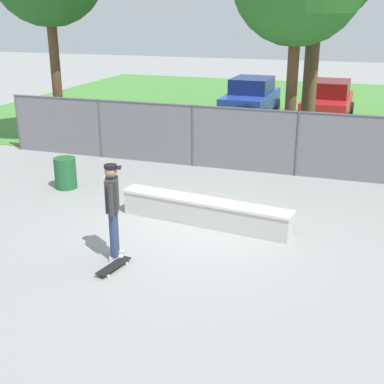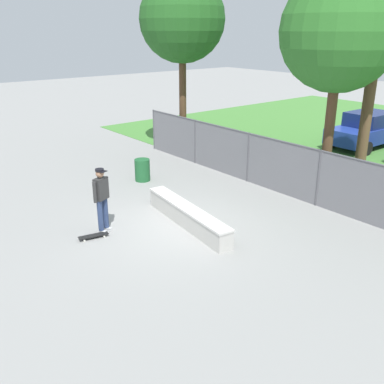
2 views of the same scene
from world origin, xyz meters
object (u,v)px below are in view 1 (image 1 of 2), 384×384
(skateboard, at_px, (114,266))
(car_blue, at_px, (251,97))
(skateboarder, at_px, (113,207))
(trash_bin, at_px, (65,173))
(concrete_ledge, at_px, (204,212))
(car_red, at_px, (328,101))

(skateboard, height_order, car_blue, car_blue)
(skateboarder, bearing_deg, trash_bin, 133.14)
(concrete_ledge, height_order, skateboarder, skateboarder)
(concrete_ledge, xyz_separation_m, car_red, (1.62, 12.21, 0.55))
(concrete_ledge, height_order, car_red, car_red)
(concrete_ledge, relative_size, skateboard, 4.74)
(skateboard, xyz_separation_m, trash_bin, (-3.22, 3.66, 0.33))
(concrete_ledge, xyz_separation_m, trash_bin, (-4.16, 1.16, 0.12))
(skateboard, relative_size, car_blue, 0.19)
(skateboarder, xyz_separation_m, car_blue, (-0.51, 14.24, -0.19))
(skateboard, bearing_deg, skateboarder, 112.54)
(concrete_ledge, bearing_deg, car_red, 82.42)
(car_red, bearing_deg, trash_bin, -117.63)
(trash_bin, bearing_deg, skateboard, -48.73)
(skateboard, relative_size, trash_bin, 1.01)
(concrete_ledge, relative_size, skateboarder, 2.12)
(concrete_ledge, relative_size, car_red, 0.92)
(concrete_ledge, distance_m, car_blue, 12.28)
(skateboarder, bearing_deg, concrete_ledge, 61.85)
(skateboarder, distance_m, car_red, 14.55)
(car_blue, xyz_separation_m, car_red, (3.25, 0.05, 0.00))
(skateboard, distance_m, car_blue, 14.69)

